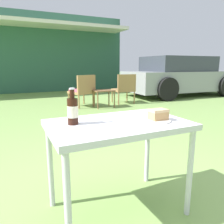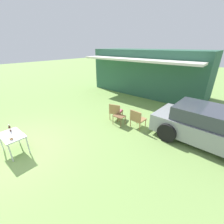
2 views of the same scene
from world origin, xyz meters
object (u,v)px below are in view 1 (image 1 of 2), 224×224
object	(u,v)px
parked_car	(180,77)
wicker_chair_plain	(124,88)
patio_table	(118,132)
cake_on_plate	(157,117)
cola_bottle_near	(73,111)
wicker_chair_cushioned	(83,90)
garden_side_table	(104,92)

from	to	relation	value
parked_car	wicker_chair_plain	distance (m)	2.71
parked_car	patio_table	xyz separation A→B (m)	(-4.92, -4.78, -0.06)
patio_table	cake_on_plate	distance (m)	0.29
parked_car	patio_table	size ratio (longest dim) A/B	4.32
wicker_chair_plain	cola_bottle_near	world-z (taller)	cola_bottle_near
parked_car	wicker_chair_cushioned	bearing A→B (deg)	-168.39
wicker_chair_cushioned	garden_side_table	distance (m)	0.56
garden_side_table	cola_bottle_near	size ratio (longest dim) A/B	2.10
garden_side_table	cake_on_plate	world-z (taller)	cake_on_plate
wicker_chair_plain	cake_on_plate	size ratio (longest dim) A/B	3.84
wicker_chair_plain	cola_bottle_near	distance (m)	4.81
parked_car	wicker_chair_cushioned	size ratio (longest dim) A/B	4.95
wicker_chair_plain	cake_on_plate	world-z (taller)	wicker_chair_plain
parked_car	garden_side_table	xyz separation A→B (m)	(-3.39, -0.96, -0.28)
cake_on_plate	wicker_chair_cushioned	bearing A→B (deg)	79.07
garden_side_table	patio_table	size ratio (longest dim) A/B	0.53
cola_bottle_near	patio_table	bearing A→B (deg)	-13.75
parked_car	wicker_chair_cushioned	distance (m)	3.90
wicker_chair_cushioned	garden_side_table	xyz separation A→B (m)	(0.45, -0.32, -0.06)
parked_car	patio_table	bearing A→B (deg)	-133.62
parked_car	cake_on_plate	xyz separation A→B (m)	(-4.66, -4.87, 0.04)
cake_on_plate	wicker_chair_plain	bearing A→B (deg)	64.15
garden_side_table	cola_bottle_near	distance (m)	4.18
garden_side_table	cake_on_plate	distance (m)	4.12
patio_table	cake_on_plate	xyz separation A→B (m)	(0.26, -0.09, 0.10)
wicker_chair_plain	cola_bottle_near	bearing A→B (deg)	60.99
garden_side_table	cola_bottle_near	bearing A→B (deg)	-115.95
wicker_chair_cushioned	garden_side_table	size ratio (longest dim) A/B	1.64
garden_side_table	cake_on_plate	size ratio (longest dim) A/B	2.35
cola_bottle_near	parked_car	bearing A→B (deg)	42.06
garden_side_table	patio_table	world-z (taller)	patio_table
patio_table	cola_bottle_near	distance (m)	0.35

